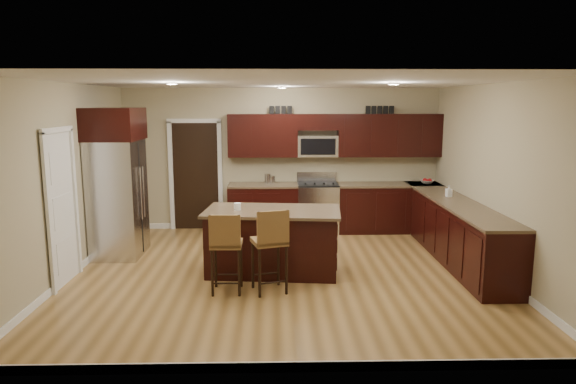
{
  "coord_description": "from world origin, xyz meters",
  "views": [
    {
      "loc": [
        -0.11,
        -7.07,
        2.43
      ],
      "look_at": [
        0.07,
        0.4,
        1.12
      ],
      "focal_mm": 32.0,
      "sensor_mm": 36.0,
      "label": 1
    }
  ],
  "objects_px": {
    "refrigerator": "(117,181)",
    "stool_mid": "(271,241)",
    "stool_left": "(226,244)",
    "island": "(273,243)",
    "range": "(318,207)"
  },
  "relations": [
    {
      "from": "refrigerator",
      "to": "stool_mid",
      "type": "bearing_deg",
      "value": -35.68
    },
    {
      "from": "refrigerator",
      "to": "stool_left",
      "type": "bearing_deg",
      "value": -43.08
    },
    {
      "from": "island",
      "to": "stool_left",
      "type": "bearing_deg",
      "value": -119.28
    },
    {
      "from": "range",
      "to": "stool_mid",
      "type": "height_order",
      "value": "range"
    },
    {
      "from": "stool_mid",
      "to": "refrigerator",
      "type": "distance_m",
      "value": 3.05
    },
    {
      "from": "stool_left",
      "to": "range",
      "type": "bearing_deg",
      "value": 66.4
    },
    {
      "from": "range",
      "to": "stool_mid",
      "type": "bearing_deg",
      "value": -105.02
    },
    {
      "from": "island",
      "to": "refrigerator",
      "type": "distance_m",
      "value": 2.74
    },
    {
      "from": "island",
      "to": "stool_mid",
      "type": "bearing_deg",
      "value": -85.82
    },
    {
      "from": "stool_mid",
      "to": "stool_left",
      "type": "bearing_deg",
      "value": 163.42
    },
    {
      "from": "range",
      "to": "island",
      "type": "relative_size",
      "value": 0.55
    },
    {
      "from": "stool_left",
      "to": "refrigerator",
      "type": "distance_m",
      "value": 2.62
    },
    {
      "from": "island",
      "to": "range",
      "type": "bearing_deg",
      "value": 76.1
    },
    {
      "from": "stool_left",
      "to": "refrigerator",
      "type": "height_order",
      "value": "refrigerator"
    },
    {
      "from": "range",
      "to": "stool_mid",
      "type": "distance_m",
      "value": 3.32
    }
  ]
}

